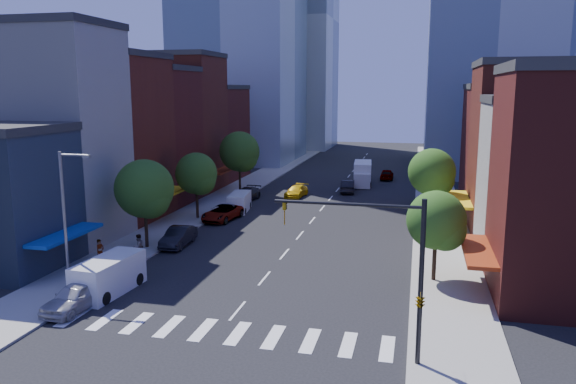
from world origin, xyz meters
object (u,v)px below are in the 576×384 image
at_px(traffic_car_oncoming, 348,186).
at_px(pedestrian_far, 138,247).
at_px(taxi, 296,191).
at_px(pedestrian_near, 100,252).
at_px(parked_car_third, 222,213).
at_px(cargo_van_far, 239,202).
at_px(parked_car_second, 178,237).
at_px(cargo_van_near, 107,276).
at_px(box_truck, 363,174).
at_px(parked_car_front, 76,297).
at_px(parked_car_rear, 246,194).
at_px(traffic_car_far, 387,174).

height_order(traffic_car_oncoming, pedestrian_far, pedestrian_far).
relative_size(taxi, pedestrian_near, 2.50).
distance_m(parked_car_third, pedestrian_far, 14.39).
xyz_separation_m(cargo_van_far, taxi, (4.25, 9.52, -0.29)).
bearing_deg(parked_car_second, cargo_van_near, -91.49).
distance_m(parked_car_third, box_truck, 27.30).
bearing_deg(parked_car_front, parked_car_second, 93.97).
xyz_separation_m(parked_car_third, cargo_van_far, (0.36, 4.47, 0.22)).
relative_size(cargo_van_far, taxi, 1.03).
distance_m(parked_car_third, parked_car_rear, 10.27).
relative_size(parked_car_front, parked_car_rear, 0.92).
bearing_deg(pedestrian_far, pedestrian_near, -28.03).
distance_m(taxi, traffic_car_far, 18.83).
height_order(parked_car_third, cargo_van_near, cargo_van_near).
height_order(traffic_car_far, box_truck, box_truck).
relative_size(parked_car_second, parked_car_third, 0.89).
distance_m(parked_car_rear, cargo_van_near, 31.33).
distance_m(parked_car_third, traffic_car_oncoming, 21.12).
bearing_deg(parked_car_front, parked_car_third, 93.37).
distance_m(parked_car_front, parked_car_third, 24.01).
height_order(cargo_van_far, pedestrian_near, pedestrian_near).
bearing_deg(traffic_car_oncoming, parked_car_third, 54.60).
bearing_deg(traffic_car_far, box_truck, 59.24).
height_order(parked_car_second, pedestrian_far, pedestrian_far).
height_order(cargo_van_near, traffic_car_oncoming, cargo_van_near).
bearing_deg(taxi, pedestrian_near, -98.41).
relative_size(parked_car_third, box_truck, 0.70).
bearing_deg(taxi, parked_car_third, -100.83).
bearing_deg(parked_car_second, traffic_car_far, 66.91).
height_order(parked_car_rear, pedestrian_far, pedestrian_far).
distance_m(parked_car_rear, pedestrian_near, 26.45).
bearing_deg(taxi, box_truck, 64.16).
height_order(parked_car_second, pedestrian_near, pedestrian_near).
xyz_separation_m(traffic_car_oncoming, pedestrian_near, (-14.22, -34.42, 0.30)).
relative_size(parked_car_front, traffic_car_oncoming, 1.00).
bearing_deg(parked_car_rear, cargo_van_near, -84.02).
bearing_deg(cargo_van_far, parked_car_second, -100.68).
xyz_separation_m(parked_car_second, cargo_van_near, (0.16, -11.38, 0.35)).
height_order(taxi, traffic_car_far, traffic_car_far).
xyz_separation_m(parked_car_third, pedestrian_near, (-3.88, -16.01, 0.33)).
bearing_deg(cargo_van_near, traffic_car_oncoming, 79.43).
height_order(parked_car_front, parked_car_third, parked_car_front).
xyz_separation_m(parked_car_front, pedestrian_near, (-3.22, 7.99, 0.27)).
bearing_deg(parked_car_rear, cargo_van_far, -74.82).
bearing_deg(pedestrian_far, parked_car_second, -170.92).
height_order(parked_car_third, box_truck, box_truck).
bearing_deg(parked_car_rear, parked_car_second, -84.06).
bearing_deg(cargo_van_far, box_truck, 53.33).
bearing_deg(parked_car_third, parked_car_front, -83.68).
relative_size(cargo_van_near, pedestrian_near, 2.98).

